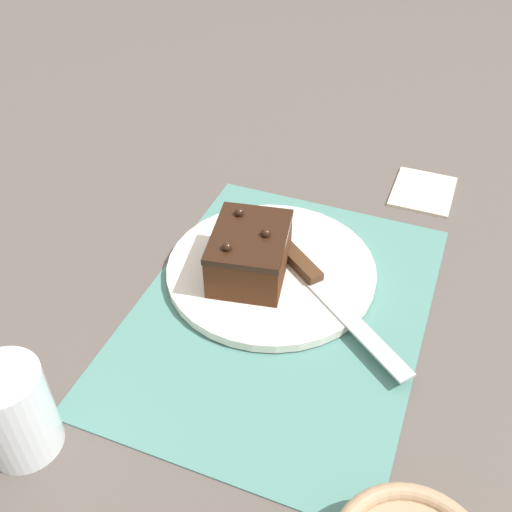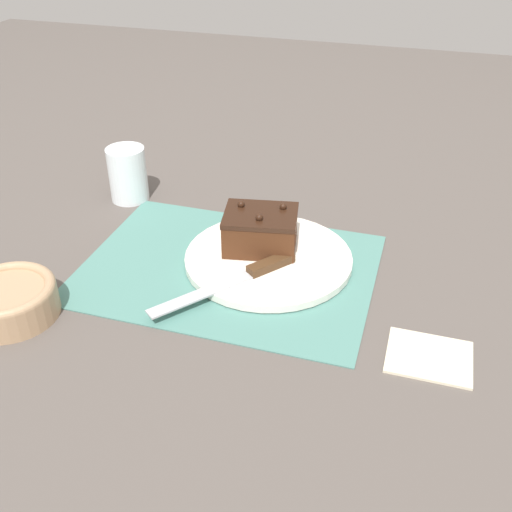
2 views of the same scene
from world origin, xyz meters
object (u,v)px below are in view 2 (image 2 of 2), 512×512
object	(u,v)px
chocolate_cake	(261,230)
drinking_glass	(128,174)
small_bowl	(9,299)
cake_plate	(268,258)
serving_knife	(249,273)

from	to	relation	value
chocolate_cake	drinking_glass	bearing A→B (deg)	158.31
drinking_glass	small_bowl	xyz separation A→B (m)	(0.00, -0.37, -0.02)
cake_plate	drinking_glass	distance (m)	0.35
serving_knife	drinking_glass	distance (m)	0.37
cake_plate	chocolate_cake	size ratio (longest dim) A/B	2.05
chocolate_cake	drinking_glass	distance (m)	0.32
chocolate_cake	small_bowl	xyz separation A→B (m)	(-0.30, -0.26, -0.02)
cake_plate	small_bowl	xyz separation A→B (m)	(-0.32, -0.23, 0.02)
chocolate_cake	serving_knife	size ratio (longest dim) A/B	0.62
chocolate_cake	serving_knife	world-z (taller)	chocolate_cake
cake_plate	small_bowl	size ratio (longest dim) A/B	2.01
serving_knife	small_bowl	bearing A→B (deg)	67.25
cake_plate	serving_knife	xyz separation A→B (m)	(-0.01, -0.06, 0.01)
cake_plate	chocolate_cake	bearing A→B (deg)	132.82
cake_plate	drinking_glass	size ratio (longest dim) A/B	2.61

